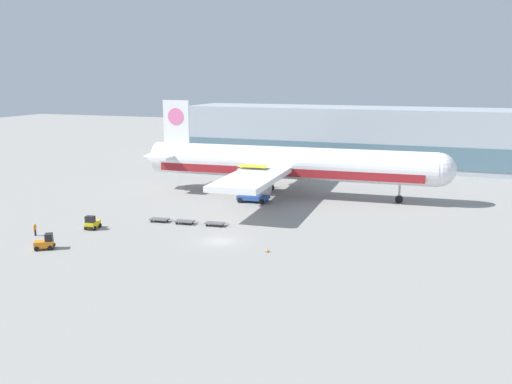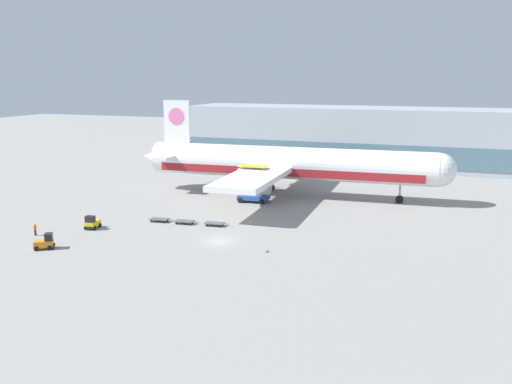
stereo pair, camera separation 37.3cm
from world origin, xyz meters
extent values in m
plane|color=gray|center=(0.00, 0.00, 0.00)|extent=(400.00, 400.00, 0.00)
cube|color=#9EA8B2|center=(7.76, 72.40, 7.00)|extent=(90.00, 18.00, 14.00)
cube|color=slate|center=(7.76, 63.30, 3.85)|extent=(88.20, 0.20, 4.90)
cylinder|color=white|center=(-0.16, 30.99, 6.10)|extent=(52.23, 8.42, 5.80)
cube|color=maroon|center=(-0.16, 30.99, 4.79)|extent=(48.07, 8.09, 1.45)
sphere|color=white|center=(25.80, 32.30, 6.10)|extent=(5.68, 5.68, 5.68)
cone|color=white|center=(-26.13, 29.67, 6.10)|extent=(6.65, 5.83, 5.51)
cube|color=white|center=(-21.97, 29.88, 13.00)|extent=(5.22, 0.70, 8.00)
cylinder|color=pink|center=(-21.97, 29.88, 13.96)|extent=(3.22, 0.71, 3.20)
cube|color=white|center=(-23.01, 29.83, 6.68)|extent=(4.25, 13.17, 0.50)
cube|color=white|center=(-2.76, 30.86, 5.38)|extent=(10.42, 48.34, 0.90)
cylinder|color=#9EA0A5|center=(-2.25, 20.79, 3.58)|extent=(4.34, 3.01, 2.80)
cylinder|color=#9EA0A5|center=(-3.27, 40.92, 3.58)|extent=(4.34, 3.01, 2.80)
cylinder|color=#9EA0A5|center=(19.57, 31.99, 2.65)|extent=(0.36, 0.36, 4.00)
cylinder|color=black|center=(19.57, 31.99, 0.65)|extent=(1.34, 0.96, 1.30)
cylinder|color=#9EA0A5|center=(-4.16, 27.58, 2.65)|extent=(0.36, 0.36, 4.00)
cylinder|color=black|center=(-4.16, 27.58, 0.65)|extent=(1.34, 0.96, 1.30)
cylinder|color=#9EA0A5|center=(-4.48, 33.97, 2.65)|extent=(0.36, 0.36, 4.00)
cylinder|color=black|center=(-4.48, 33.97, 0.65)|extent=(1.34, 0.96, 1.30)
cube|color=#284C99|center=(-4.30, 24.14, 0.80)|extent=(5.34, 3.26, 0.70)
cube|color=#B2B2B7|center=(-4.30, 24.14, 5.73)|extent=(5.08, 3.10, 0.30)
cube|color=yellow|center=(-4.30, 24.14, 6.28)|extent=(5.08, 3.10, 0.08)
cube|color=#284C99|center=(-4.30, 24.14, 3.44)|extent=(4.28, 0.38, 4.69)
cube|color=#284C99|center=(-4.30, 24.14, 3.44)|extent=(4.28, 0.38, 4.69)
cylinder|color=black|center=(-2.42, 25.74, 0.45)|extent=(0.92, 0.41, 0.90)
cylinder|color=black|center=(-2.27, 22.74, 0.45)|extent=(0.92, 0.41, 0.90)
cylinder|color=black|center=(-6.32, 25.54, 0.45)|extent=(0.92, 0.41, 0.90)
cylinder|color=black|center=(-6.17, 22.54, 0.45)|extent=(0.92, 0.41, 0.90)
cube|color=orange|center=(-19.46, -10.85, 0.70)|extent=(2.69, 2.43, 0.80)
cube|color=black|center=(-18.91, -10.50, 1.55)|extent=(1.43, 1.53, 0.90)
cube|color=black|center=(-18.43, -10.18, 0.42)|extent=(0.82, 1.14, 0.24)
cylinder|color=black|center=(-19.17, -9.83, 0.30)|extent=(0.63, 0.53, 0.60)
cylinder|color=black|center=(-18.40, -11.00, 0.30)|extent=(0.63, 0.53, 0.60)
cylinder|color=black|center=(-20.52, -10.70, 0.30)|extent=(0.63, 0.53, 0.60)
cylinder|color=black|center=(-19.75, -11.88, 0.30)|extent=(0.63, 0.53, 0.60)
cube|color=yellow|center=(-19.74, -0.36, 0.70)|extent=(1.71, 2.47, 0.80)
cube|color=black|center=(-19.64, -1.01, 1.55)|extent=(1.35, 1.07, 0.90)
cube|color=black|center=(-19.56, -1.58, 0.42)|extent=(1.27, 0.34, 0.24)
cylinder|color=black|center=(-18.93, -1.06, 0.30)|extent=(0.32, 0.63, 0.60)
cylinder|color=black|center=(-20.32, -1.26, 0.30)|extent=(0.32, 0.63, 0.60)
cylinder|color=black|center=(-19.16, 0.53, 0.30)|extent=(0.32, 0.63, 0.60)
cylinder|color=black|center=(-20.54, 0.34, 0.30)|extent=(0.32, 0.63, 0.60)
cube|color=#56565B|center=(-12.68, 6.30, 0.42)|extent=(2.93, 1.76, 0.12)
cube|color=#56565B|center=(-10.84, 6.48, 0.42)|extent=(0.90, 0.17, 0.08)
cylinder|color=black|center=(-11.76, 7.03, 0.18)|extent=(0.37, 0.18, 0.36)
cylinder|color=black|center=(-11.64, 5.76, 0.18)|extent=(0.37, 0.18, 0.36)
cylinder|color=black|center=(-13.71, 6.84, 0.18)|extent=(0.37, 0.18, 0.36)
cylinder|color=black|center=(-13.59, 5.57, 0.18)|extent=(0.37, 0.18, 0.36)
cube|color=#56565B|center=(-8.58, 6.50, 0.42)|extent=(2.93, 1.76, 0.12)
cube|color=#56565B|center=(-6.74, 6.68, 0.42)|extent=(0.90, 0.17, 0.08)
cylinder|color=black|center=(-7.66, 7.23, 0.18)|extent=(0.37, 0.18, 0.36)
cylinder|color=black|center=(-7.54, 5.96, 0.18)|extent=(0.37, 0.18, 0.36)
cylinder|color=black|center=(-9.62, 7.04, 0.18)|extent=(0.37, 0.18, 0.36)
cylinder|color=black|center=(-9.49, 5.77, 0.18)|extent=(0.37, 0.18, 0.36)
cube|color=#56565B|center=(-3.92, 7.02, 0.42)|extent=(2.93, 1.76, 0.12)
cube|color=#56565B|center=(-2.08, 7.20, 0.42)|extent=(0.90, 0.17, 0.08)
cylinder|color=black|center=(-3.01, 7.75, 0.18)|extent=(0.37, 0.18, 0.36)
cylinder|color=black|center=(-2.89, 6.48, 0.18)|extent=(0.37, 0.18, 0.36)
cylinder|color=black|center=(-4.96, 7.56, 0.18)|extent=(0.37, 0.18, 0.36)
cylinder|color=black|center=(-4.84, 6.29, 0.18)|extent=(0.37, 0.18, 0.36)
cylinder|color=black|center=(-24.87, -6.10, 0.41)|extent=(0.14, 0.14, 0.82)
cylinder|color=black|center=(-24.85, -6.30, 0.41)|extent=(0.14, 0.14, 0.82)
cube|color=orange|center=(-24.86, -6.20, 1.13)|extent=(0.25, 0.38, 0.62)
cylinder|color=orange|center=(-24.88, -5.96, 1.16)|extent=(0.09, 0.09, 0.56)
cylinder|color=orange|center=(-24.84, -6.44, 1.16)|extent=(0.09, 0.09, 0.56)
sphere|color=#846047|center=(-24.86, -6.20, 1.55)|extent=(0.22, 0.22, 0.22)
sphere|color=yellow|center=(-24.86, -6.20, 1.61)|extent=(0.21, 0.21, 0.21)
cube|color=black|center=(7.41, -2.17, 0.02)|extent=(0.40, 0.40, 0.04)
cone|color=orange|center=(7.41, -2.17, 0.31)|extent=(0.32, 0.32, 0.53)
cylinder|color=white|center=(7.41, -2.17, 0.33)|extent=(0.19, 0.19, 0.07)
camera|label=1|loc=(29.51, -66.41, 21.51)|focal=40.00mm
camera|label=2|loc=(29.86, -66.28, 21.51)|focal=40.00mm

